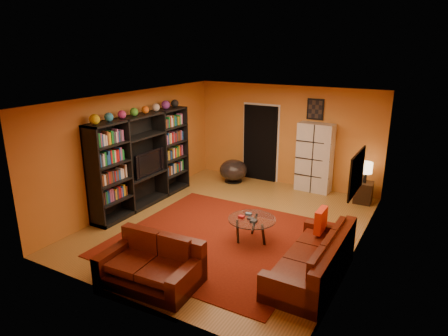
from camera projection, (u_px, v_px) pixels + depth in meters
The scene contains 20 objects.
floor at pixel (230, 224), 8.31m from camera, with size 6.00×6.00×0.00m, color brown.
ceiling at pixel (231, 99), 7.54m from camera, with size 6.00×6.00×0.00m, color white.
wall_back at pixel (286, 136), 10.42m from camera, with size 6.00×6.00×0.00m, color #BC6D29.
wall_front at pixel (125, 219), 5.43m from camera, with size 6.00×6.00×0.00m, color #BC6D29.
wall_left at pixel (135, 149), 9.10m from camera, with size 6.00×6.00×0.00m, color #BC6D29.
wall_right at pixel (360, 185), 6.75m from camera, with size 6.00×6.00×0.00m, color #BC6D29.
rug at pixel (217, 238), 7.68m from camera, with size 3.60×3.60×0.01m, color #501209.
doorway at pixel (260, 143), 10.80m from camera, with size 0.95×0.10×2.04m, color black.
wall_art_right at pixel (357, 173), 6.42m from camera, with size 0.03×1.00×0.70m, color black.
wall_art_back at pixel (315, 109), 9.83m from camera, with size 0.42×0.03×0.52m, color black.
entertainment_unit at pixel (143, 161), 9.07m from camera, with size 0.45×3.00×2.10m, color black.
tv at pixel (147, 162), 9.11m from camera, with size 0.13×0.97×0.56m, color black.
sofa at pixel (317, 261), 6.35m from camera, with size 0.90×2.19×0.85m.
loveseat at pixel (153, 264), 6.25m from camera, with size 1.58×1.00×0.85m.
throw_pillow at pixel (321, 220), 6.99m from camera, with size 0.12×0.42×0.42m, color #FA3B1B.
coffee_table at pixel (252, 221), 7.48m from camera, with size 0.90×0.90×0.45m.
storage_cabinet at pixel (315, 158), 9.97m from camera, with size 0.87×0.39×1.74m, color beige.
bowl_chair at pixel (233, 170), 10.78m from camera, with size 0.75×0.75×0.61m.
side_table at pixel (363, 192), 9.38m from camera, with size 0.40×0.40×0.50m, color black.
table_lamp at pixel (366, 168), 9.20m from camera, with size 0.29×0.29×0.49m.
Camera 1 is at (3.63, -6.67, 3.58)m, focal length 32.00 mm.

